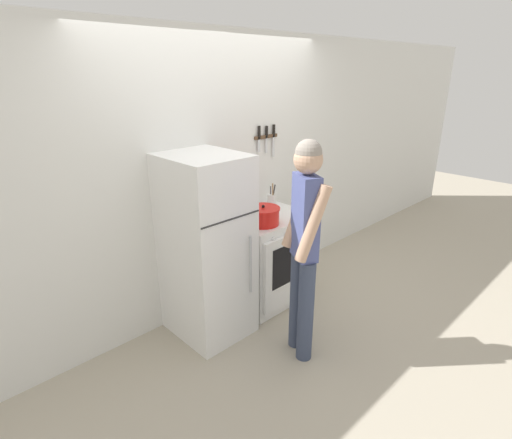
{
  "coord_description": "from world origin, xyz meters",
  "views": [
    {
      "loc": [
        -2.28,
        -2.82,
        2.2
      ],
      "look_at": [
        0.01,
        -0.46,
        0.97
      ],
      "focal_mm": 28.0,
      "sensor_mm": 36.0,
      "label": 1
    }
  ],
  "objects_px": {
    "stove_range": "(269,257)",
    "tea_kettle": "(246,210)",
    "dutch_oven_pot": "(263,216)",
    "refrigerator": "(207,248)",
    "utensil_jar": "(272,201)",
    "person": "(304,240)"
  },
  "relations": [
    {
      "from": "refrigerator",
      "to": "tea_kettle",
      "type": "distance_m",
      "value": 0.62
    },
    {
      "from": "tea_kettle",
      "to": "utensil_jar",
      "type": "distance_m",
      "value": 0.36
    },
    {
      "from": "tea_kettle",
      "to": "stove_range",
      "type": "bearing_deg",
      "value": -42.47
    },
    {
      "from": "dutch_oven_pot",
      "to": "stove_range",
      "type": "bearing_deg",
      "value": 28.68
    },
    {
      "from": "tea_kettle",
      "to": "person",
      "type": "relative_size",
      "value": 0.14
    },
    {
      "from": "dutch_oven_pot",
      "to": "person",
      "type": "distance_m",
      "value": 0.71
    },
    {
      "from": "stove_range",
      "to": "tea_kettle",
      "type": "bearing_deg",
      "value": 137.53
    },
    {
      "from": "refrigerator",
      "to": "utensil_jar",
      "type": "xyz_separation_m",
      "value": [
        0.95,
        0.15,
        0.17
      ]
    },
    {
      "from": "dutch_oven_pot",
      "to": "tea_kettle",
      "type": "xyz_separation_m",
      "value": [
        0.01,
        0.25,
        -0.01
      ]
    },
    {
      "from": "tea_kettle",
      "to": "utensil_jar",
      "type": "xyz_separation_m",
      "value": [
        0.36,
        0.01,
        0.01
      ]
    },
    {
      "from": "dutch_oven_pot",
      "to": "person",
      "type": "relative_size",
      "value": 0.2
    },
    {
      "from": "stove_range",
      "to": "person",
      "type": "distance_m",
      "value": 1.03
    },
    {
      "from": "refrigerator",
      "to": "tea_kettle",
      "type": "bearing_deg",
      "value": 14.0
    },
    {
      "from": "refrigerator",
      "to": "person",
      "type": "bearing_deg",
      "value": -66.06
    },
    {
      "from": "refrigerator",
      "to": "dutch_oven_pot",
      "type": "xyz_separation_m",
      "value": [
        0.57,
        -0.1,
        0.17
      ]
    },
    {
      "from": "refrigerator",
      "to": "dutch_oven_pot",
      "type": "relative_size",
      "value": 4.62
    },
    {
      "from": "dutch_oven_pot",
      "to": "utensil_jar",
      "type": "height_order",
      "value": "utensil_jar"
    },
    {
      "from": "stove_range",
      "to": "tea_kettle",
      "type": "distance_m",
      "value": 0.55
    },
    {
      "from": "stove_range",
      "to": "dutch_oven_pot",
      "type": "height_order",
      "value": "dutch_oven_pot"
    },
    {
      "from": "stove_range",
      "to": "tea_kettle",
      "type": "height_order",
      "value": "tea_kettle"
    },
    {
      "from": "utensil_jar",
      "to": "stove_range",
      "type": "bearing_deg",
      "value": -141.82
    },
    {
      "from": "tea_kettle",
      "to": "person",
      "type": "height_order",
      "value": "person"
    }
  ]
}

